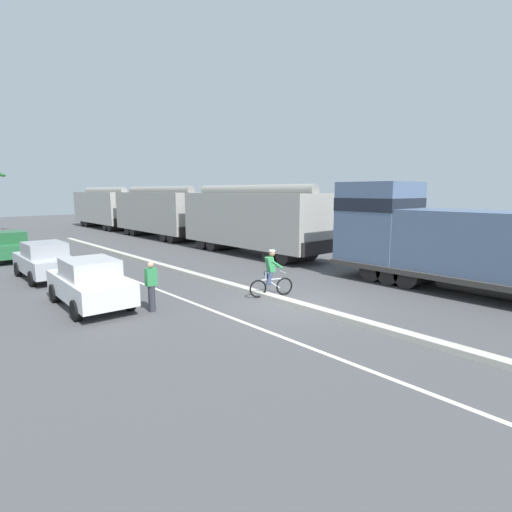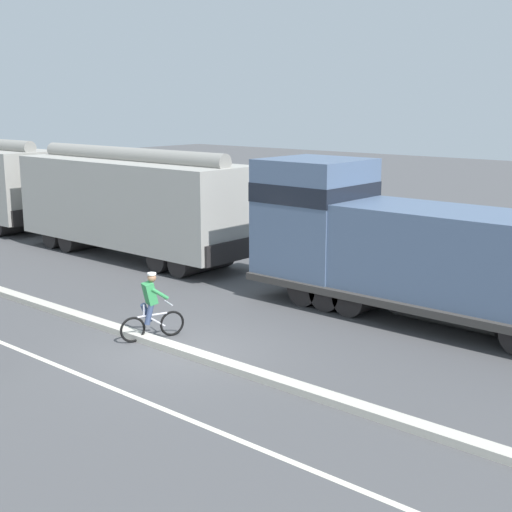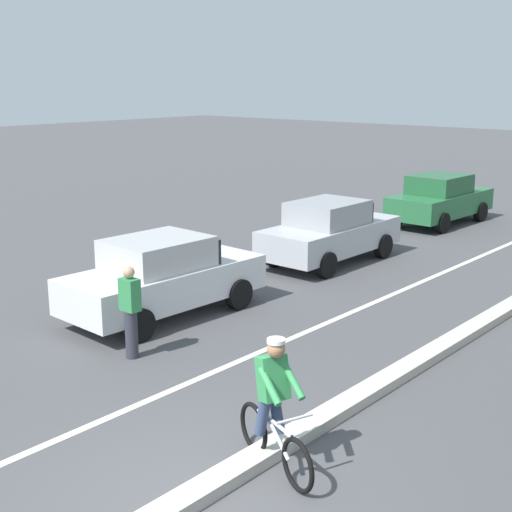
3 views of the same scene
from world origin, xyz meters
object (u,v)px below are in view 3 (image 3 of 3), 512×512
parked_car_silver (330,231)px  pedestrian_by_cars (130,311)px  parked_car_green (440,199)px  parked_car_white (163,276)px  cyclist (274,408)px

parked_car_silver → pedestrian_by_cars: (1.23, -7.57, 0.03)m
parked_car_silver → pedestrian_by_cars: 7.67m
pedestrian_by_cars → parked_car_green: bearing=95.8°
parked_car_white → cyclist: (5.40, -3.05, 0.00)m
parked_car_green → pedestrian_by_cars: same height
cyclist → parked_car_white: bearing=150.6°
parked_car_silver → parked_car_white: bearing=-90.4°
parked_car_white → cyclist: 6.20m
parked_car_white → pedestrian_by_cars: (1.27, -1.87, 0.03)m
parked_car_green → cyclist: (5.56, -15.25, 0.00)m
parked_car_white → cyclist: bearing=-29.4°
pedestrian_by_cars → parked_car_white: bearing=124.2°
parked_car_white → pedestrian_by_cars: same height
parked_car_white → cyclist: size_ratio=2.48×
parked_car_silver → cyclist: cyclist is taller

